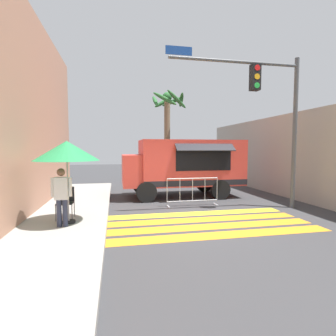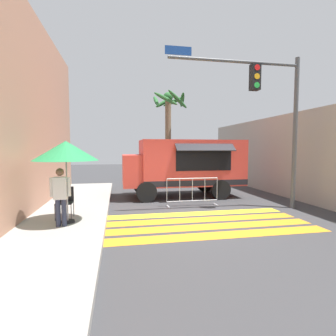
% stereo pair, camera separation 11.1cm
% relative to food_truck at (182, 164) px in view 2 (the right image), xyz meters
% --- Properties ---
extents(ground_plane, '(60.00, 60.00, 0.00)m').
position_rel_food_truck_xyz_m(ground_plane, '(-0.46, -3.76, -1.52)').
color(ground_plane, '#38383A').
extents(sidewalk_left, '(4.40, 16.00, 0.17)m').
position_rel_food_truck_xyz_m(sidewalk_left, '(-5.47, -3.76, -1.43)').
color(sidewalk_left, '#99968E').
rests_on(sidewalk_left, ground_plane).
extents(building_left_facade, '(0.25, 16.00, 6.85)m').
position_rel_food_truck_xyz_m(building_left_facade, '(-5.73, -3.76, 1.91)').
color(building_left_facade, tan).
rests_on(building_left_facade, ground_plane).
extents(concrete_wall_right, '(0.20, 16.00, 3.81)m').
position_rel_food_truck_xyz_m(concrete_wall_right, '(4.74, -0.76, 0.39)').
color(concrete_wall_right, '#A39E93').
rests_on(concrete_wall_right, ground_plane).
extents(crosswalk_painted, '(6.40, 2.84, 0.01)m').
position_rel_food_truck_xyz_m(crosswalk_painted, '(-0.46, -4.42, -1.51)').
color(crosswalk_painted, orange).
rests_on(crosswalk_painted, ground_plane).
extents(food_truck, '(5.44, 2.74, 2.62)m').
position_rel_food_truck_xyz_m(food_truck, '(0.00, 0.00, 0.00)').
color(food_truck, '#D13D33').
rests_on(food_truck, ground_plane).
extents(traffic_signal_pole, '(4.98, 0.29, 5.61)m').
position_rel_food_truck_xyz_m(traffic_signal_pole, '(2.49, -3.10, 2.37)').
color(traffic_signal_pole, '#515456').
rests_on(traffic_signal_pole, ground_plane).
extents(patio_umbrella, '(1.76, 1.76, 2.28)m').
position_rel_food_truck_xyz_m(patio_umbrella, '(-4.31, -4.18, 0.65)').
color(patio_umbrella, black).
rests_on(patio_umbrella, sidewalk_left).
extents(folding_chair, '(0.46, 0.46, 0.92)m').
position_rel_food_truck_xyz_m(folding_chair, '(-4.47, -3.65, -0.79)').
color(folding_chair, '#4C4C51').
rests_on(folding_chair, sidewalk_left).
extents(vendor_person, '(0.53, 0.20, 1.55)m').
position_rel_food_truck_xyz_m(vendor_person, '(-4.41, -4.52, -0.48)').
color(vendor_person, '#2D3347').
rests_on(vendor_person, sidewalk_left).
extents(barricade_front, '(2.05, 0.44, 1.10)m').
position_rel_food_truck_xyz_m(barricade_front, '(-0.07, -2.05, -0.97)').
color(barricade_front, '#B7BABF').
rests_on(barricade_front, ground_plane).
extents(palm_tree, '(2.25, 2.46, 5.76)m').
position_rel_food_truck_xyz_m(palm_tree, '(0.27, 4.51, 2.48)').
color(palm_tree, '#7A664C').
rests_on(palm_tree, ground_plane).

